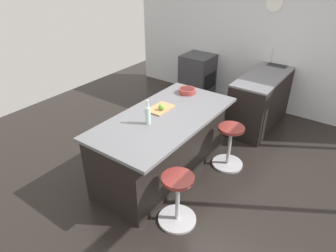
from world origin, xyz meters
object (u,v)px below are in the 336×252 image
apple_green (161,107)px  fruit_bowl (187,91)px  kitchen_island (162,143)px  water_bottle (148,115)px  stool_by_window (229,147)px  cutting_board (161,108)px  oven_range (198,76)px  stool_middle (177,201)px

apple_green → fruit_bowl: size_ratio=0.32×
kitchen_island → water_bottle: (0.28, 0.00, 0.56)m
stool_by_window → cutting_board: 1.13m
oven_range → apple_green: 2.63m
kitchen_island → water_bottle: bearing=0.7°
water_bottle → stool_middle: bearing=61.9°
kitchen_island → cutting_board: (-0.12, -0.11, 0.45)m
stool_by_window → fruit_bowl: bearing=-98.7°
cutting_board → water_bottle: (0.40, 0.11, 0.11)m
stool_by_window → water_bottle: water_bottle is taller
oven_range → cutting_board: (2.39, 0.83, 0.45)m
stool_by_window → stool_middle: same height
fruit_bowl → stool_by_window: bearing=81.3°
stool_by_window → apple_green: apple_green is taller
oven_range → stool_middle: 3.56m
stool_middle → cutting_board: bearing=-133.7°
fruit_bowl → kitchen_island: bearing=8.2°
apple_green → stool_by_window: bearing=127.1°
cutting_board → stool_by_window: bearing=123.4°
cutting_board → kitchen_island: bearing=42.7°
kitchen_island → water_bottle: 0.63m
oven_range → fruit_bowl: bearing=25.6°
stool_by_window → fruit_bowl: fruit_bowl is taller
kitchen_island → cutting_board: size_ratio=5.72×
stool_by_window → apple_green: bearing=-52.9°
kitchen_island → apple_green: apple_green is taller
kitchen_island → fruit_bowl: size_ratio=8.26×
oven_range → cutting_board: cutting_board is taller
fruit_bowl → stool_middle: bearing=29.5°
oven_range → water_bottle: bearing=18.7°
water_bottle → apple_green: bearing=-169.1°
oven_range → water_bottle: 3.00m
stool_middle → fruit_bowl: size_ratio=2.53×
kitchen_island → cutting_board: bearing=-137.3°
stool_by_window → cutting_board: cutting_board is taller
oven_range → stool_by_window: bearing=41.4°
stool_middle → water_bottle: bearing=-118.1°
stool_by_window → apple_green: (0.57, -0.76, 0.64)m
apple_green → fruit_bowl: 0.70m
stool_by_window → water_bottle: 1.36m
fruit_bowl → oven_range: bearing=-154.4°
stool_by_window → fruit_bowl: (-0.12, -0.80, 0.62)m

